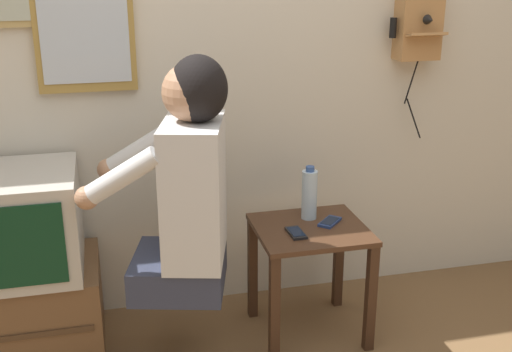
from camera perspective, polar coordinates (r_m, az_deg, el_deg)
wall_back at (r=2.87m, az=-3.50°, el=12.37°), size 6.80×0.05×2.55m
side_table at (r=2.80m, az=4.81°, el=-6.73°), size 0.47×0.43×0.51m
person at (r=2.46m, az=-6.11°, el=-0.60°), size 0.60×0.51×0.94m
tv_stand at (r=2.91m, az=-19.90°, el=-11.17°), size 0.64×0.47×0.40m
television at (r=2.73m, az=-20.91°, el=-3.91°), size 0.52×0.49×0.41m
wall_phone_antique at (r=3.09m, az=14.25°, el=13.16°), size 0.24×0.18×0.75m
cell_phone_held at (r=2.68m, az=3.57°, el=-5.05°), size 0.06×0.13×0.01m
cell_phone_spare at (r=2.79m, az=6.58°, el=-4.06°), size 0.13×0.13×0.01m
water_bottle at (r=2.80m, az=4.77°, el=-1.62°), size 0.07×0.07×0.24m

